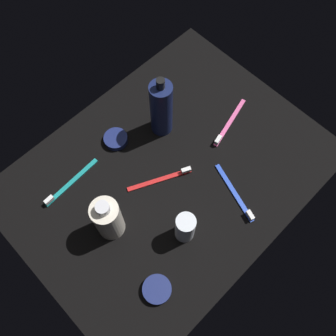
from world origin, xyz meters
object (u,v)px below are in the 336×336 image
lotion_bottle (161,108)px  toothbrush_red (164,178)px  bodywash_bottle (108,219)px  toothbrush_blue (237,195)px  toothbrush_pink (228,124)px  toothbrush_teal (68,184)px  cream_tin_right (116,139)px  deodorant_stick (185,228)px  cream_tin_left (157,289)px

lotion_bottle → toothbrush_red: size_ratio=1.29×
bodywash_bottle → toothbrush_blue: bearing=150.0°
toothbrush_pink → toothbrush_red: size_ratio=1.06×
toothbrush_teal → cream_tin_right: bearing=-175.7°
toothbrush_blue → toothbrush_teal: (29.68, -33.59, 0.00)cm
deodorant_stick → toothbrush_blue: (-16.94, 2.66, -4.59)cm
cream_tin_left → cream_tin_right: bearing=-117.9°
lotion_bottle → toothbrush_blue: lotion_bottle is taller
lotion_bottle → bodywash_bottle: size_ratio=1.33×
bodywash_bottle → cream_tin_left: size_ratio=2.33×
lotion_bottle → toothbrush_pink: (-13.97, 13.07, -8.98)cm
toothbrush_pink → cream_tin_left: toothbrush_pink is taller
toothbrush_blue → toothbrush_pink: 21.72cm
toothbrush_pink → toothbrush_teal: bearing=-21.6°
deodorant_stick → cream_tin_left: 15.95cm
deodorant_stick → toothbrush_pink: deodorant_stick is taller
lotion_bottle → bodywash_bottle: bearing=22.6°
toothbrush_blue → toothbrush_red: 19.86cm
toothbrush_blue → toothbrush_teal: size_ratio=0.97×
toothbrush_blue → cream_tin_right: toothbrush_blue is taller
deodorant_stick → toothbrush_blue: bearing=171.1°
bodywash_bottle → cream_tin_left: bodywash_bottle is taller
cream_tin_right → cream_tin_left: bearing=62.1°
toothbrush_pink → deodorant_stick: bearing=22.9°
deodorant_stick → toothbrush_teal: 33.76cm
toothbrush_pink → toothbrush_blue: bearing=47.5°
toothbrush_red → cream_tin_right: (1.37, -17.94, 0.28)cm
lotion_bottle → cream_tin_left: lotion_bottle is taller
bodywash_bottle → toothbrush_teal: size_ratio=0.90×
bodywash_bottle → toothbrush_teal: bearing=-87.6°
bodywash_bottle → toothbrush_red: bodywash_bottle is taller
deodorant_stick → toothbrush_red: size_ratio=0.62×
bodywash_bottle → toothbrush_red: 19.84cm
toothbrush_red → cream_tin_right: 18.00cm
deodorant_stick → toothbrush_red: bearing=-114.9°
deodorant_stick → cream_tin_left: size_ratio=1.49×
toothbrush_red → cream_tin_left: (21.14, 19.44, 0.27)cm
toothbrush_blue → cream_tin_left: 31.51cm
lotion_bottle → toothbrush_teal: 32.01cm
toothbrush_teal → cream_tin_left: toothbrush_teal is taller
toothbrush_pink → toothbrush_red: same height
toothbrush_pink → cream_tin_right: (26.32, -18.93, 0.28)cm
lotion_bottle → toothbrush_blue: 30.45cm
toothbrush_pink → lotion_bottle: bearing=-43.1°
toothbrush_teal → deodorant_stick: bearing=112.4°
cream_tin_left → cream_tin_right: size_ratio=1.04×
toothbrush_blue → toothbrush_pink: bearing=-132.5°
lotion_bottle → cream_tin_right: (12.35, -5.85, -8.70)cm
toothbrush_pink → bodywash_bottle: bearing=-1.0°
toothbrush_red → lotion_bottle: bearing=-132.3°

